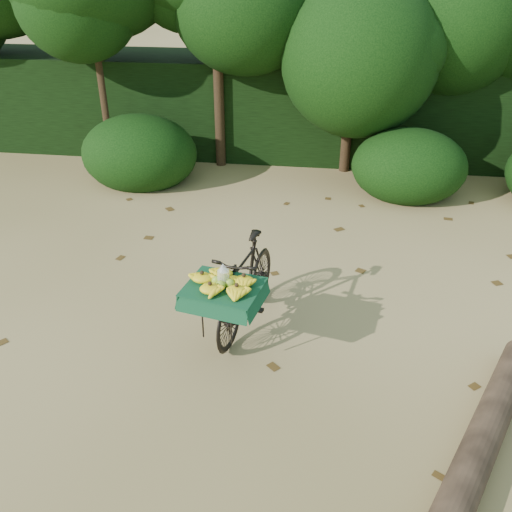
# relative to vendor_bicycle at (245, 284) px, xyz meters

# --- Properties ---
(ground) EXTENTS (80.00, 80.00, 0.00)m
(ground) POSITION_rel_vendor_bicycle_xyz_m (0.55, -0.45, -0.50)
(ground) COLOR tan
(ground) RESTS_ON ground
(vendor_bicycle) EXTENTS (0.89, 1.77, 0.97)m
(vendor_bicycle) POSITION_rel_vendor_bicycle_xyz_m (0.00, 0.00, 0.00)
(vendor_bicycle) COLOR black
(vendor_bicycle) RESTS_ON ground
(fallen_log) EXTENTS (1.95, 3.50, 0.27)m
(fallen_log) POSITION_rel_vendor_bicycle_xyz_m (1.88, -1.97, -0.36)
(fallen_log) COLOR brown
(fallen_log) RESTS_ON ground
(hedge_backdrop) EXTENTS (26.00, 1.80, 1.80)m
(hedge_backdrop) POSITION_rel_vendor_bicycle_xyz_m (0.55, 5.85, 0.40)
(hedge_backdrop) COLOR black
(hedge_backdrop) RESTS_ON ground
(tree_row) EXTENTS (14.50, 2.00, 4.00)m
(tree_row) POSITION_rel_vendor_bicycle_xyz_m (-0.10, 5.05, 1.50)
(tree_row) COLOR black
(tree_row) RESTS_ON ground
(bush_clumps) EXTENTS (8.80, 1.70, 0.90)m
(bush_clumps) POSITION_rel_vendor_bicycle_xyz_m (1.05, 3.85, -0.05)
(bush_clumps) COLOR black
(bush_clumps) RESTS_ON ground
(leaf_litter) EXTENTS (7.00, 7.30, 0.01)m
(leaf_litter) POSITION_rel_vendor_bicycle_xyz_m (0.55, 0.20, -0.49)
(leaf_litter) COLOR #4C3414
(leaf_litter) RESTS_ON ground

